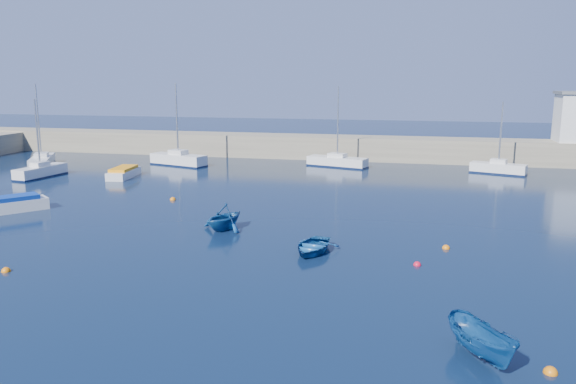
% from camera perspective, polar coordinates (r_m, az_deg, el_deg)
% --- Properties ---
extents(ground, '(220.00, 220.00, 0.00)m').
position_cam_1_polar(ground, '(23.64, -15.44, -11.82)').
color(ground, '#0C1C35').
rests_on(ground, ground).
extents(back_wall, '(96.00, 4.50, 2.60)m').
position_cam_1_polar(back_wall, '(66.31, 3.72, 4.58)').
color(back_wall, gray).
rests_on(back_wall, ground).
extents(sailboat_3, '(2.22, 5.63, 7.35)m').
position_cam_1_polar(sailboat_3, '(58.12, -23.83, 1.95)').
color(sailboat_3, silver).
rests_on(sailboat_3, ground).
extents(sailboat_4, '(4.84, 6.74, 8.67)m').
position_cam_1_polar(sailboat_4, '(65.85, -23.72, 2.94)').
color(sailboat_4, silver).
rests_on(sailboat_4, ground).
extents(sailboat_5, '(6.78, 3.69, 8.71)m').
position_cam_1_polar(sailboat_5, '(61.71, -11.07, 3.29)').
color(sailboat_5, silver).
rests_on(sailboat_5, ground).
extents(sailboat_6, '(6.68, 3.55, 8.42)m').
position_cam_1_polar(sailboat_6, '(59.91, 5.02, 3.13)').
color(sailboat_6, silver).
rests_on(sailboat_6, ground).
extents(sailboat_7, '(5.40, 3.08, 7.02)m').
position_cam_1_polar(sailboat_7, '(58.88, 20.57, 2.31)').
color(sailboat_7, silver).
rests_on(sailboat_7, ground).
extents(motorboat_1, '(4.08, 4.56, 1.12)m').
position_cam_1_polar(motorboat_1, '(43.89, -26.21, -1.12)').
color(motorboat_1, silver).
rests_on(motorboat_1, ground).
extents(motorboat_2, '(2.27, 4.94, 0.98)m').
position_cam_1_polar(motorboat_2, '(55.41, -16.34, 1.92)').
color(motorboat_2, silver).
rests_on(motorboat_2, ground).
extents(dinghy_center, '(2.85, 3.67, 0.70)m').
position_cam_1_polar(dinghy_center, '(30.23, 2.50, -5.54)').
color(dinghy_center, navy).
rests_on(dinghy_center, ground).
extents(dinghy_left, '(3.64, 3.89, 1.65)m').
position_cam_1_polar(dinghy_left, '(34.78, -6.54, -2.53)').
color(dinghy_left, navy).
rests_on(dinghy_left, ground).
extents(dinghy_right, '(2.71, 3.44, 1.26)m').
position_cam_1_polar(dinghy_right, '(20.21, 19.11, -14.22)').
color(dinghy_right, navy).
rests_on(dinghy_right, ground).
extents(buoy_0, '(0.45, 0.45, 0.45)m').
position_cam_1_polar(buoy_0, '(30.66, -26.72, -7.23)').
color(buoy_0, orange).
rests_on(buoy_0, ground).
extents(buoy_1, '(0.39, 0.39, 0.39)m').
position_cam_1_polar(buoy_1, '(29.06, 12.99, -7.26)').
color(buoy_1, red).
rests_on(buoy_1, ground).
extents(buoy_2, '(0.43, 0.43, 0.43)m').
position_cam_1_polar(buoy_2, '(32.21, 15.75, -5.55)').
color(buoy_2, orange).
rests_on(buoy_2, ground).
extents(buoy_3, '(0.47, 0.47, 0.47)m').
position_cam_1_polar(buoy_3, '(44.13, -11.61, -0.80)').
color(buoy_3, orange).
rests_on(buoy_3, ground).
extents(buoy_5, '(0.46, 0.46, 0.46)m').
position_cam_1_polar(buoy_5, '(20.47, 25.10, -16.33)').
color(buoy_5, orange).
rests_on(buoy_5, ground).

